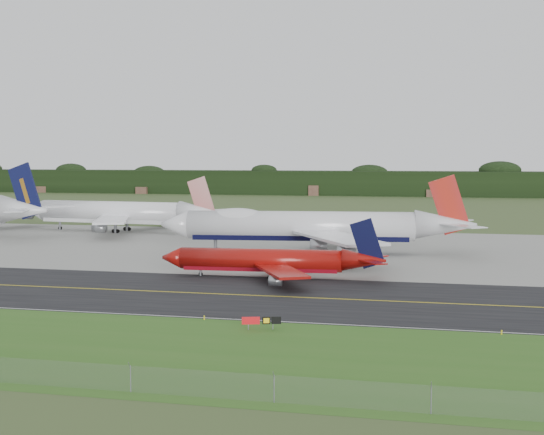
{
  "coord_description": "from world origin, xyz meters",
  "views": [
    {
      "loc": [
        30.6,
        -104.34,
        19.16
      ],
      "look_at": [
        1.97,
        22.0,
        8.74
      ],
      "focal_mm": 50.0,
      "sensor_mm": 36.0,
      "label": 1
    }
  ],
  "objects_px": {
    "jet_ba_747": "(311,226)",
    "jet_red_737": "(273,261)",
    "jet_star_tail": "(120,213)",
    "taxiway_sign": "(261,321)"
  },
  "relations": [
    {
      "from": "jet_ba_747",
      "to": "jet_red_737",
      "type": "distance_m",
      "value": 31.56
    },
    {
      "from": "jet_red_737",
      "to": "taxiway_sign",
      "type": "height_order",
      "value": "jet_red_737"
    },
    {
      "from": "jet_red_737",
      "to": "jet_star_tail",
      "type": "xyz_separation_m",
      "value": [
        -54.13,
        63.07,
        2.11
      ]
    },
    {
      "from": "jet_ba_747",
      "to": "jet_star_tail",
      "type": "bearing_deg",
      "value": 150.04
    },
    {
      "from": "jet_red_737",
      "to": "jet_ba_747",
      "type": "bearing_deg",
      "value": 88.64
    },
    {
      "from": "jet_ba_747",
      "to": "jet_star_tail",
      "type": "relative_size",
      "value": 1.15
    },
    {
      "from": "jet_star_tail",
      "to": "taxiway_sign",
      "type": "xyz_separation_m",
      "value": [
        60.83,
        -98.7,
        -3.78
      ]
    },
    {
      "from": "jet_ba_747",
      "to": "jet_star_tail",
      "type": "height_order",
      "value": "jet_ba_747"
    },
    {
      "from": "jet_ba_747",
      "to": "taxiway_sign",
      "type": "distance_m",
      "value": 67.47
    },
    {
      "from": "jet_red_737",
      "to": "jet_star_tail",
      "type": "relative_size",
      "value": 0.66
    }
  ]
}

